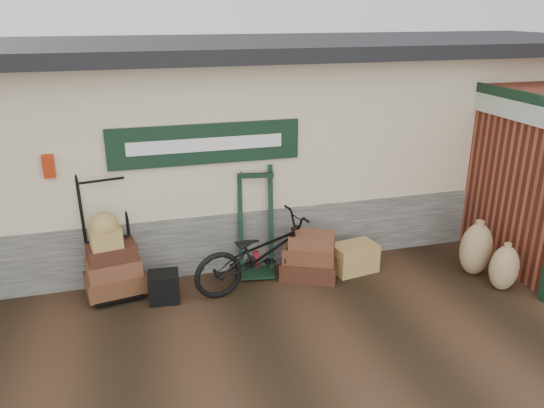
% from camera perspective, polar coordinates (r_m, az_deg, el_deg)
% --- Properties ---
extents(ground, '(80.00, 80.00, 0.00)m').
position_cam_1_polar(ground, '(7.14, -2.79, -10.62)').
color(ground, black).
rests_on(ground, ground).
extents(station_building, '(14.40, 4.10, 3.20)m').
position_cam_1_polar(station_building, '(9.06, -6.96, 7.05)').
color(station_building, '#4C4C47').
rests_on(station_building, ground).
extents(brick_outbuilding, '(1.71, 4.51, 2.62)m').
position_cam_1_polar(brick_outbuilding, '(9.66, 23.58, 4.43)').
color(brick_outbuilding, maroon).
rests_on(brick_outbuilding, ground).
extents(porter_trolley, '(1.01, 0.83, 1.82)m').
position_cam_1_polar(porter_trolley, '(7.38, -17.30, -2.62)').
color(porter_trolley, black).
rests_on(porter_trolley, ground).
extents(green_barrow, '(0.65, 0.57, 1.59)m').
position_cam_1_polar(green_barrow, '(7.60, -1.73, -1.92)').
color(green_barrow, black).
rests_on(green_barrow, ground).
extents(suitcase_stack, '(0.92, 0.78, 0.70)m').
position_cam_1_polar(suitcase_stack, '(7.63, 3.99, -5.51)').
color(suitcase_stack, '#3D1A13').
rests_on(suitcase_stack, ground).
extents(wicker_hamper, '(0.70, 0.52, 0.42)m').
position_cam_1_polar(wicker_hamper, '(7.95, 8.82, -5.72)').
color(wicker_hamper, olive).
rests_on(wicker_hamper, ground).
extents(black_trunk, '(0.43, 0.37, 0.40)m').
position_cam_1_polar(black_trunk, '(7.25, -11.53, -8.74)').
color(black_trunk, black).
rests_on(black_trunk, ground).
extents(bicycle, '(1.03, 2.06, 1.15)m').
position_cam_1_polar(bicycle, '(7.26, -1.06, -4.90)').
color(bicycle, black).
rests_on(bicycle, ground).
extents(burlap_sack_left, '(0.54, 0.47, 0.79)m').
position_cam_1_polar(burlap_sack_left, '(8.24, 21.10, -4.56)').
color(burlap_sack_left, '#93754F').
rests_on(burlap_sack_left, ground).
extents(burlap_sack_right, '(0.42, 0.36, 0.65)m').
position_cam_1_polar(burlap_sack_right, '(7.97, 23.69, -6.31)').
color(burlap_sack_right, '#93754F').
rests_on(burlap_sack_right, ground).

